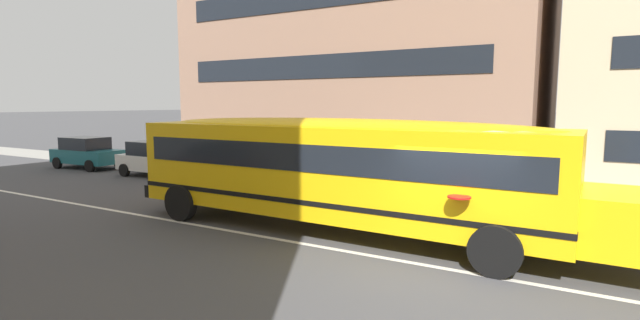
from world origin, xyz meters
The scene contains 7 objects.
ground_plane centered at (0.00, 0.00, 0.00)m, with size 400.00×400.00×0.00m, color #424244.
sidewalk_far centered at (0.00, 8.37, 0.01)m, with size 120.00×3.00×0.01m, color gray.
lane_centreline centered at (0.00, 0.00, 0.00)m, with size 110.00×0.16×0.01m, color silver.
school_bus centered at (-3.24, 1.41, 1.79)m, with size 13.50×3.31×3.01m.
parked_car_teal_beside_sign centered at (-20.61, 5.71, 0.84)m, with size 3.96×2.00×1.64m.
parked_car_white_far_corner centered at (-15.20, 5.65, 0.84)m, with size 3.90×1.89×1.64m.
apartment_block_far_left centered at (-8.79, 16.45, 6.65)m, with size 18.39×13.21×13.30m.
Camera 1 is at (2.31, -9.37, 3.39)m, focal length 26.27 mm.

